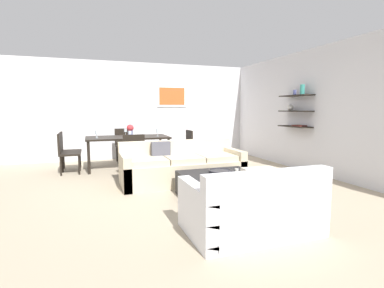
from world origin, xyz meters
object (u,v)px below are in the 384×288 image
(sofa_beige, at_px, (182,167))
(wine_glass_head, at_px, (125,131))
(decorative_bowl, at_px, (220,172))
(wine_glass_left_far, at_px, (97,133))
(coffee_table, at_px, (221,186))
(dining_chair_left_near, at_px, (65,151))
(wine_glass_left_near, at_px, (97,133))
(dining_chair_right_near, at_px, (185,146))
(dining_table, at_px, (128,139))
(dining_chair_head, at_px, (124,143))
(centerpiece_vase, at_px, (130,130))
(dining_chair_left_far, at_px, (67,148))
(loveseat_white, at_px, (252,207))
(wine_glass_foot, at_px, (130,133))
(dining_chair_foot, at_px, (133,152))
(wine_glass_right_near, at_px, (158,131))
(candle_jar, at_px, (237,171))

(sofa_beige, bearing_deg, wine_glass_head, 109.78)
(decorative_bowl, distance_m, wine_glass_left_far, 3.52)
(coffee_table, bearing_deg, dining_chair_left_near, 132.04)
(dining_chair_left_near, distance_m, wine_glass_head, 1.54)
(wine_glass_left_near, height_order, wine_glass_head, wine_glass_left_near)
(sofa_beige, xyz_separation_m, wine_glass_left_far, (-1.48, 1.88, 0.56))
(sofa_beige, relative_size, dining_chair_right_near, 2.60)
(dining_table, bearing_deg, wine_glass_head, 90.00)
(dining_chair_head, height_order, wine_glass_head, wine_glass_head)
(dining_chair_left_near, bearing_deg, centerpiece_vase, 7.01)
(dining_chair_left_near, distance_m, dining_chair_left_far, 0.43)
(loveseat_white, relative_size, wine_glass_foot, 8.74)
(dining_chair_left_far, bearing_deg, centerpiece_vase, -10.47)
(sofa_beige, relative_size, dining_chair_foot, 2.60)
(dining_chair_right_near, relative_size, dining_chair_foot, 1.00)
(dining_chair_right_near, bearing_deg, loveseat_white, -97.10)
(dining_chair_left_near, relative_size, dining_chair_head, 1.00)
(dining_table, height_order, dining_chair_left_near, dining_chair_left_near)
(sofa_beige, height_order, decorative_bowl, sofa_beige)
(wine_glass_left_near, distance_m, wine_glass_head, 0.88)
(dining_chair_head, distance_m, wine_glass_left_far, 1.09)
(wine_glass_left_far, bearing_deg, wine_glass_right_near, -9.72)
(dining_chair_right_near, distance_m, wine_glass_right_near, 0.76)
(dining_chair_left_near, distance_m, dining_chair_foot, 1.51)
(dining_table, xyz_separation_m, centerpiece_vase, (0.06, -0.04, 0.23))
(dining_chair_right_near, xyz_separation_m, dining_chair_foot, (-1.35, -0.67, 0.00))
(wine_glass_right_near, distance_m, wine_glass_foot, 0.76)
(wine_glass_foot, bearing_deg, wine_glass_head, 90.00)
(sofa_beige, height_order, wine_glass_left_near, wine_glass_left_near)
(wine_glass_head, distance_m, wine_glass_foot, 0.84)
(decorative_bowl, distance_m, wine_glass_left_near, 3.32)
(dining_table, bearing_deg, centerpiece_vase, -37.53)
(wine_glass_foot, bearing_deg, dining_table, 90.00)
(wine_glass_head, relative_size, centerpiece_vase, 0.56)
(decorative_bowl, bearing_deg, loveseat_white, -99.24)
(dining_chair_head, relative_size, wine_glass_foot, 5.28)
(dining_chair_left_near, height_order, dining_chair_foot, same)
(dining_chair_head, height_order, wine_glass_foot, wine_glass_foot)
(decorative_bowl, bearing_deg, wine_glass_head, 107.90)
(wine_glass_head, bearing_deg, candle_jar, -67.39)
(dining_chair_right_near, relative_size, wine_glass_left_far, 6.02)
(wine_glass_left_near, distance_m, centerpiece_vase, 0.76)
(dining_chair_right_near, bearing_deg, candle_jar, -89.64)
(dining_table, relative_size, wine_glass_right_near, 10.36)
(centerpiece_vase, bearing_deg, dining_chair_left_far, 169.53)
(dining_chair_right_near, bearing_deg, wine_glass_foot, -171.38)
(wine_glass_foot, bearing_deg, wine_glass_left_near, 156.50)
(wine_glass_right_near, height_order, wine_glass_foot, wine_glass_right_near)
(coffee_table, distance_m, dining_chair_head, 3.95)
(loveseat_white, xyz_separation_m, wine_glass_head, (-0.86, 4.61, 0.57))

